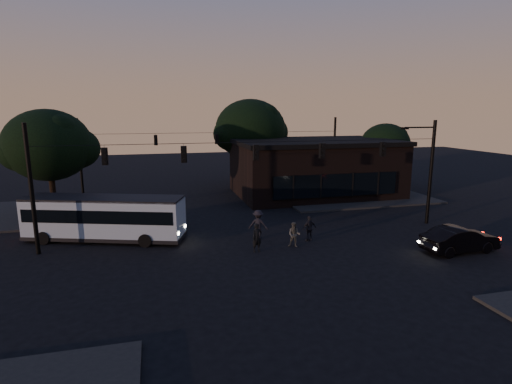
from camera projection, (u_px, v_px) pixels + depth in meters
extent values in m
plane|color=black|center=(274.00, 258.00, 22.45)|extent=(120.00, 120.00, 0.00)
cube|color=black|center=(350.00, 196.00, 38.66)|extent=(14.00, 10.00, 0.15)
cube|color=black|center=(58.00, 212.00, 32.31)|extent=(14.00, 10.00, 0.15)
cube|color=black|center=(314.00, 169.00, 39.35)|extent=(15.00, 10.00, 5.00)
cube|color=black|center=(315.00, 142.00, 38.81)|extent=(15.40, 10.40, 0.40)
cube|color=black|center=(337.00, 185.00, 34.62)|extent=(11.50, 0.18, 2.00)
cylinder|color=black|center=(250.00, 168.00, 43.92)|extent=(0.44, 0.44, 4.00)
ellipsoid|color=black|center=(250.00, 129.00, 43.09)|extent=(7.60, 7.60, 6.46)
cylinder|color=black|center=(383.00, 173.00, 43.64)|extent=(0.44, 0.44, 3.00)
ellipsoid|color=black|center=(385.00, 144.00, 43.02)|extent=(5.20, 5.20, 4.42)
cylinder|color=black|center=(53.00, 194.00, 31.02)|extent=(0.44, 0.44, 3.60)
ellipsoid|color=black|center=(48.00, 145.00, 30.28)|extent=(6.40, 6.40, 5.44)
cylinder|color=black|center=(32.00, 190.00, 22.34)|extent=(0.24, 0.24, 7.50)
cylinder|color=black|center=(431.00, 173.00, 28.68)|extent=(0.24, 0.24, 7.50)
cylinder|color=black|center=(256.00, 142.00, 25.03)|extent=(26.00, 0.03, 0.03)
cube|color=black|center=(105.00, 156.00, 22.96)|extent=(0.34, 0.30, 1.00)
cube|color=black|center=(184.00, 154.00, 24.06)|extent=(0.34, 0.30, 1.00)
cube|color=black|center=(256.00, 152.00, 25.15)|extent=(0.34, 0.30, 1.00)
cube|color=black|center=(322.00, 151.00, 26.25)|extent=(0.34, 0.30, 1.00)
cube|color=black|center=(383.00, 149.00, 27.35)|extent=(0.34, 0.30, 1.00)
cylinder|color=black|center=(80.00, 158.00, 37.53)|extent=(0.24, 0.24, 7.50)
cylinder|color=black|center=(334.00, 152.00, 43.87)|extent=(0.24, 0.24, 7.50)
cylinder|color=black|center=(217.00, 133.00, 40.26)|extent=(26.00, 0.03, 0.03)
cube|color=black|center=(156.00, 140.00, 38.92)|extent=(0.34, 0.30, 1.00)
cube|color=black|center=(217.00, 139.00, 40.38)|extent=(0.34, 0.30, 1.00)
cube|color=black|center=(273.00, 138.00, 41.85)|extent=(0.34, 0.30, 1.00)
cube|color=#92A8BA|center=(104.00, 216.00, 25.24)|extent=(10.11, 5.33, 2.34)
cube|color=black|center=(104.00, 213.00, 25.19)|extent=(9.75, 5.24, 0.81)
cube|color=black|center=(103.00, 198.00, 25.01)|extent=(10.11, 5.33, 0.14)
cube|color=black|center=(106.00, 235.00, 25.49)|extent=(10.22, 5.42, 0.23)
cylinder|color=black|center=(43.00, 238.00, 24.63)|extent=(0.84, 0.48, 0.81)
cylinder|color=black|center=(63.00, 228.00, 26.83)|extent=(0.84, 0.48, 0.81)
cylinder|color=black|center=(145.00, 241.00, 24.14)|extent=(0.84, 0.48, 0.81)
cylinder|color=black|center=(157.00, 230.00, 26.34)|extent=(0.84, 0.48, 0.81)
imported|color=black|center=(460.00, 239.00, 23.27)|extent=(4.69, 1.88, 1.52)
imported|color=black|center=(257.00, 238.00, 23.29)|extent=(0.71, 0.56, 1.70)
imported|color=#41413B|center=(294.00, 235.00, 24.11)|extent=(0.94, 0.88, 1.55)
imported|color=black|center=(309.00, 228.00, 25.23)|extent=(1.04, 0.63, 1.66)
imported|color=black|center=(258.00, 224.00, 25.67)|extent=(1.39, 1.06, 1.90)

